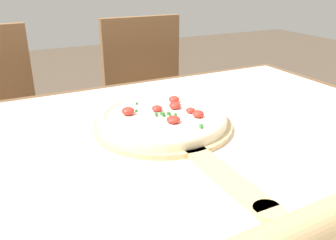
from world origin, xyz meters
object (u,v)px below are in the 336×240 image
(chair_right, at_px, (150,101))
(pizza, at_px, (163,117))
(rolling_pin, at_px, (307,229))
(pizza_peel, at_px, (168,129))

(chair_right, bearing_deg, pizza, -111.04)
(pizza, bearing_deg, chair_right, 68.58)
(rolling_pin, bearing_deg, pizza_peel, 89.68)
(chair_right, bearing_deg, rolling_pin, -103.49)
(pizza_peel, height_order, pizza, pizza)
(pizza, xyz_separation_m, rolling_pin, (-0.00, -0.45, 0.00))
(pizza, relative_size, rolling_pin, 0.65)
(pizza, distance_m, rolling_pin, 0.45)
(pizza_peel, bearing_deg, pizza, 89.09)
(pizza, relative_size, chair_right, 0.34)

